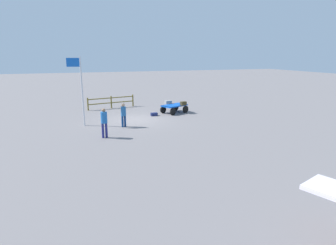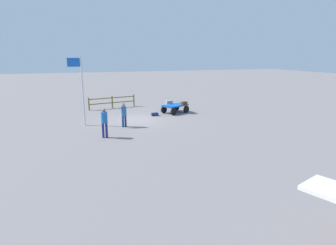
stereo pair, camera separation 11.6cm
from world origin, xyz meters
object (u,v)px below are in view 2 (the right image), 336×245
object	(u,v)px
suitcase_tan	(169,102)
suitcase_olive	(184,103)
flagpole	(81,85)
luggage_cart	(175,107)
worker_trailing	(104,120)
suitcase_grey	(155,114)
worker_lead	(124,113)

from	to	relation	value
suitcase_tan	suitcase_olive	size ratio (longest dim) A/B	1.07
suitcase_olive	flagpole	size ratio (longest dim) A/B	0.12
suitcase_tan	suitcase_olive	xyz separation A→B (m)	(-0.93, 1.14, 0.02)
luggage_cart	suitcase_tan	size ratio (longest dim) A/B	4.20
worker_trailing	flagpole	xyz separation A→B (m)	(1.07, -3.46, 1.73)
suitcase_grey	luggage_cart	bearing A→B (deg)	-163.89
suitcase_tan	suitcase_olive	distance (m)	1.48
luggage_cart	flagpole	size ratio (longest dim) A/B	0.52
suitcase_grey	worker_lead	xyz separation A→B (m)	(2.94, 2.71, 0.82)
luggage_cart	worker_trailing	size ratio (longest dim) A/B	1.37
worker_trailing	worker_lead	bearing A→B (deg)	-125.08
worker_lead	worker_trailing	size ratio (longest dim) A/B	0.92
luggage_cart	flagpole	bearing A→B (deg)	14.98
flagpole	suitcase_tan	bearing A→B (deg)	-159.23
luggage_cart	flagpole	world-z (taller)	flagpole
suitcase_grey	flagpole	xyz separation A→B (m)	(5.54, 1.44, 2.66)
suitcase_tan	suitcase_olive	bearing A→B (deg)	129.13
suitcase_tan	suitcase_grey	distance (m)	2.20
suitcase_tan	worker_lead	world-z (taller)	worker_lead
suitcase_olive	worker_lead	world-z (taller)	worker_lead
luggage_cart	worker_trailing	bearing A→B (deg)	40.46
luggage_cart	worker_lead	distance (m)	5.87
suitcase_olive	flagpole	distance (m)	8.50
luggage_cart	worker_trailing	xyz separation A→B (m)	(6.40, 5.46, 0.55)
worker_lead	suitcase_tan	bearing A→B (deg)	-138.91
luggage_cart	suitcase_grey	xyz separation A→B (m)	(1.92, 0.56, -0.38)
suitcase_grey	flagpole	world-z (taller)	flagpole
suitcase_tan	flagpole	xyz separation A→B (m)	(7.19, 2.73, 1.96)
suitcase_tan	worker_trailing	bearing A→B (deg)	45.30
worker_trailing	flagpole	distance (m)	4.01
suitcase_olive	worker_trailing	world-z (taller)	worker_trailing
worker_lead	flagpole	size ratio (longest dim) A/B	0.35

